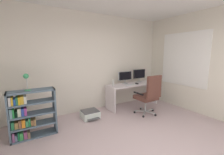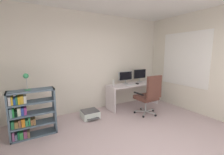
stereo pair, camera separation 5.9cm
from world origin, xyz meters
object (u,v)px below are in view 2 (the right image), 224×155
Objects in this scene: monitor_secondary at (140,74)px; printer at (90,114)px; office_chair at (149,94)px; monitor_main at (125,76)px; bookshelf at (28,115)px; keyboard at (131,85)px; computer_mouse at (137,84)px; desk at (133,89)px; desk_lamp at (26,78)px; desktop_speaker at (113,83)px.

monitor_secondary is 2.13m from printer.
monitor_main is at bearing 96.68° from office_chair.
monitor_secondary reaches higher than bookshelf.
computer_mouse is (0.27, 0.01, 0.01)m from keyboard.
desk is 5.07× the size of desk_lamp.
monitor_secondary is 1.13m from office_chair.
desk_lamp is at bearing -1.44° from bookshelf.
desk is at bearing 29.29° from keyboard.
bookshelf reaches higher than computer_mouse.
printer is at bearing -167.02° from monitor_main.
bookshelf is at bearing -175.41° from keyboard.
desk is at bearing 7.75° from desk_lamp.
desktop_speaker is 2.34m from bookshelf.
office_chair reaches higher than keyboard.
printer is (-1.33, -0.31, -0.86)m from monitor_main.
computer_mouse is at bearing -41.34° from monitor_main.
office_chair is 2.33× the size of printer.
bookshelf is 0.73m from desk_lamp.
monitor_secondary reaches higher than monitor_main.
monitor_secondary is at bearing 9.28° from bookshelf.
monitor_secondary is at bearing 49.18° from computer_mouse.
keyboard is 0.31× the size of office_chair.
computer_mouse reaches higher than printer.
desk is 0.29m from keyboard.
desktop_speaker is at bearing -174.18° from monitor_main.
keyboard is 1.48m from printer.
monitor_secondary is 2.75× the size of desktop_speaker.
keyboard is (-0.19, -0.11, 0.19)m from desk.
desk is 1.75× the size of bookshelf.
bookshelf is at bearing -163.88° from computer_mouse.
keyboard is at bearing 2.07° from printer.
printer is at bearing 9.71° from desk_lamp.
keyboard is (-0.58, -0.26, -0.24)m from monitor_secondary.
desktop_speaker is (-0.66, 0.10, 0.26)m from desk.
bookshelf is (-3.32, -0.54, -0.50)m from monitor_secondary.
monitor_secondary reaches higher than office_chair.
desktop_speaker is 1.15m from printer.
monitor_secondary is 1.41× the size of desk_lamp.
desk is 0.60m from monitor_secondary.
desk_lamp is (-2.24, -0.50, 0.39)m from desktop_speaker.
monitor_main is 1.50× the size of desk_lamp.
monitor_main is at bearing 11.22° from bookshelf.
office_chair is (-0.17, -0.70, -0.15)m from computer_mouse.
desk_lamp is at bearing -170.64° from monitor_secondary.
office_chair is at bearing -8.18° from desk_lamp.
desktop_speaker reaches higher than desk.
bookshelf is (-2.74, -0.28, -0.26)m from keyboard.
desk is 0.48m from monitor_main.
computer_mouse is 3.04m from desk_lamp.
bookshelf is (-2.85, 0.41, -0.12)m from office_chair.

